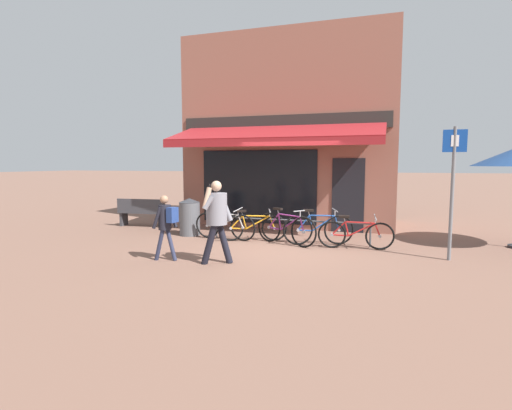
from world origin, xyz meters
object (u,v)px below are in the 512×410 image
at_px(bicycle_orange, 252,227).
at_px(park_bench, 143,212).
at_px(bicycle_blue, 318,229).
at_px(parking_sign, 453,180).
at_px(litter_bin, 190,217).
at_px(bicycle_purple, 286,228).
at_px(pedestrian_child, 166,220).
at_px(bicycle_red, 355,234).
at_px(pedestrian_adult, 217,214).
at_px(bicycle_silver, 225,225).

bearing_deg(bicycle_orange, park_bench, 144.46).
xyz_separation_m(bicycle_blue, parking_sign, (2.77, -0.69, 1.24)).
bearing_deg(litter_bin, parking_sign, -8.10).
height_order(bicycle_purple, litter_bin, litter_bin).
bearing_deg(bicycle_purple, litter_bin, -164.18).
xyz_separation_m(bicycle_purple, pedestrian_child, (-1.89, -2.32, 0.44)).
bearing_deg(bicycle_red, parking_sign, -20.56).
bearing_deg(pedestrian_child, pedestrian_adult, -165.61).
distance_m(bicycle_silver, bicycle_orange, 0.73).
height_order(bicycle_purple, pedestrian_adult, pedestrian_adult).
bearing_deg(litter_bin, bicycle_red, -5.59).
bearing_deg(bicycle_purple, pedestrian_child, -105.26).
distance_m(pedestrian_adult, pedestrian_child, 1.08).
relative_size(bicycle_silver, pedestrian_child, 1.28).
height_order(bicycle_orange, bicycle_blue, bicycle_blue).
xyz_separation_m(bicycle_orange, bicycle_blue, (1.66, 0.03, 0.03)).
relative_size(pedestrian_child, park_bench, 0.82).
relative_size(pedestrian_adult, parking_sign, 0.61).
height_order(bicycle_blue, pedestrian_child, pedestrian_child).
bearing_deg(bicycle_red, park_bench, 162.00).
xyz_separation_m(bicycle_orange, pedestrian_child, (-0.98, -2.48, 0.48)).
bearing_deg(bicycle_red, bicycle_orange, 168.81).
height_order(bicycle_red, parking_sign, parking_sign).
distance_m(bicycle_orange, pedestrian_child, 2.71).
bearing_deg(pedestrian_child, bicycle_silver, -86.96).
height_order(bicycle_orange, bicycle_red, bicycle_red).
height_order(pedestrian_adult, litter_bin, pedestrian_adult).
bearing_deg(bicycle_silver, litter_bin, 169.56).
relative_size(bicycle_orange, litter_bin, 1.65).
height_order(bicycle_silver, park_bench, park_bench).
height_order(bicycle_orange, parking_sign, parking_sign).
xyz_separation_m(pedestrian_child, litter_bin, (-0.90, 2.72, -0.32)).
distance_m(bicycle_blue, park_bench, 5.70).
bearing_deg(bicycle_purple, bicycle_orange, -166.09).
xyz_separation_m(pedestrian_adult, parking_sign, (4.36, 1.72, 0.64)).
relative_size(bicycle_silver, bicycle_purple, 1.03).
distance_m(bicycle_silver, litter_bin, 1.21).
distance_m(bicycle_orange, bicycle_blue, 1.66).
distance_m(pedestrian_child, litter_bin, 2.88).
relative_size(pedestrian_adult, litter_bin, 1.62).
distance_m(litter_bin, park_bench, 2.23).
height_order(bicycle_silver, bicycle_purple, bicycle_purple).
distance_m(pedestrian_adult, litter_bin, 3.31).
relative_size(bicycle_orange, pedestrian_child, 1.25).
relative_size(bicycle_purple, pedestrian_adult, 1.01).
height_order(bicycle_purple, parking_sign, parking_sign).
xyz_separation_m(bicycle_silver, bicycle_blue, (2.39, 0.11, 0.02)).
bearing_deg(parking_sign, bicycle_orange, 171.47).
relative_size(bicycle_red, pedestrian_child, 1.29).
bearing_deg(parking_sign, pedestrian_adult, -158.49).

